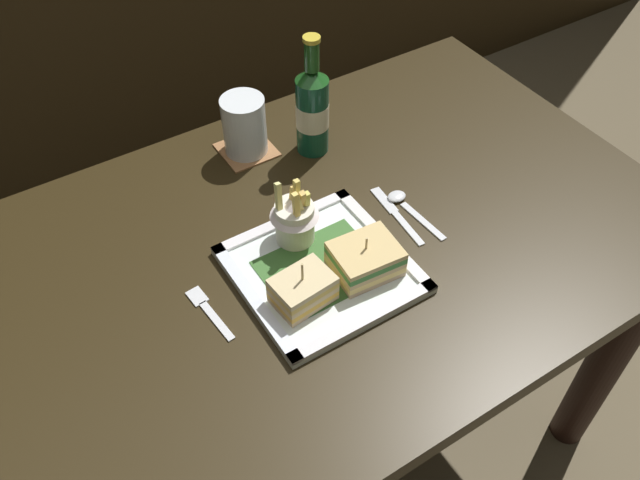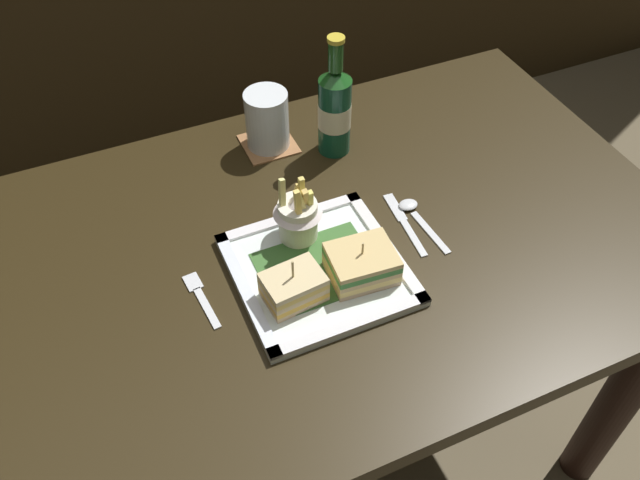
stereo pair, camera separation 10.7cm
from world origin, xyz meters
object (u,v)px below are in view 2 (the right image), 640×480
square_plate (318,270)px  knife (403,221)px  dining_table (322,293)px  fries_cup (298,213)px  fork (201,296)px  sandwich_half_right (362,264)px  spoon (414,212)px  beer_bottle (335,109)px  water_glass (267,123)px  sandwich_half_left (294,287)px

square_plate → knife: bearing=13.9°
dining_table → fries_cup: (-0.03, 0.02, 0.20)m
dining_table → fork: fork is taller
dining_table → fork: bearing=-171.9°
sandwich_half_right → spoon: (0.15, 0.09, -0.03)m
fries_cup → knife: size_ratio=0.76×
beer_bottle → spoon: beer_bottle is taller
fries_cup → fork: bearing=-165.0°
sandwich_half_right → fries_cup: fries_cup is taller
fork → knife: (0.37, 0.02, -0.00)m
beer_bottle → spoon: 0.25m
square_plate → knife: (0.18, 0.05, -0.00)m
fries_cup → water_glass: 0.26m
sandwich_half_right → water_glass: water_glass is taller
water_glass → fork: 0.39m
sandwich_half_left → dining_table: bearing=47.5°
fries_cup → spoon: fries_cup is taller
spoon → water_glass: bearing=120.1°
dining_table → water_glass: (0.01, 0.28, 0.19)m
sandwich_half_right → fork: sandwich_half_right is taller
fries_cup → sandwich_half_left: bearing=-115.7°
sandwich_half_right → knife: bearing=34.0°
beer_bottle → spoon: size_ratio=1.72×
sandwich_half_left → knife: size_ratio=0.61×
dining_table → water_glass: 0.34m
water_glass → spoon: 0.33m
sandwich_half_left → beer_bottle: bearing=55.9°
fries_cup → spoon: size_ratio=0.86×
sandwich_half_left → water_glass: bearing=75.0°
dining_table → knife: bearing=-6.2°
sandwich_half_right → fork: size_ratio=0.89×
fries_cup → fork: size_ratio=0.98×
sandwich_half_left → knife: (0.24, 0.08, -0.03)m
dining_table → fries_cup: bearing=151.6°
dining_table → fork: 0.27m
fork → fries_cup: bearing=15.0°
water_glass → knife: 0.33m
beer_bottle → square_plate: bearing=-119.3°
sandwich_half_right → beer_bottle: bearing=72.8°
fork → square_plate: bearing=-8.9°
square_plate → sandwich_half_right: (0.06, -0.04, 0.03)m
sandwich_half_left → knife: 0.26m
fork → dining_table: bearing=8.1°
square_plate → fries_cup: (-0.00, 0.08, 0.06)m
dining_table → water_glass: water_glass is taller
beer_bottle → sandwich_half_left: bearing=-124.1°
dining_table → sandwich_half_left: sandwich_half_left is taller
sandwich_half_right → fries_cup: (-0.06, 0.12, 0.03)m
fork → sandwich_half_left: bearing=-27.5°
square_plate → sandwich_half_left: bearing=-146.1°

